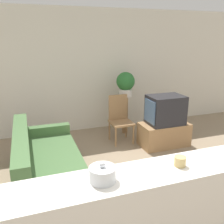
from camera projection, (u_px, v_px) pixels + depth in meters
name	position (u px, v px, depth m)	size (l,w,h in m)	color
wall_back	(77.00, 72.00, 5.51)	(9.00, 0.06, 2.70)	silver
couch	(46.00, 167.00, 3.60)	(0.90, 1.93, 0.84)	#476B3D
tv_stand	(164.00, 134.00, 4.98)	(0.96, 0.52, 0.46)	#9E754C
television	(165.00, 110.00, 4.83)	(0.69, 0.49, 0.56)	#232328
wooden_chair	(120.00, 117.00, 5.13)	(0.44, 0.44, 0.96)	#9E754C
plant_stand	(125.00, 115.00, 5.58)	(0.13, 0.13, 0.85)	#9E754C
potted_plant	(126.00, 83.00, 5.37)	(0.40, 0.40, 0.53)	white
foreground_counter	(168.00, 216.00, 2.30)	(2.96, 0.44, 1.02)	white
decorative_bowl	(103.00, 174.00, 1.94)	(0.21, 0.21, 0.16)	silver
candle_jar	(180.00, 161.00, 2.17)	(0.10, 0.10, 0.09)	tan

